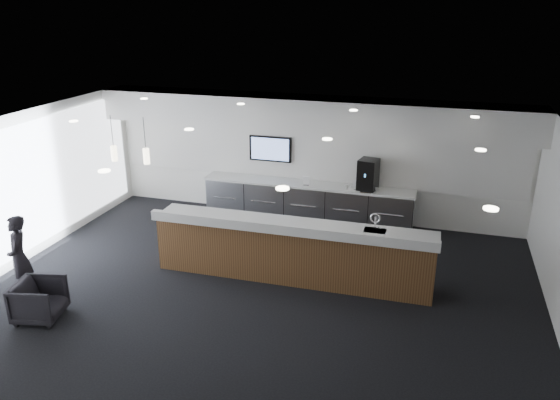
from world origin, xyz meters
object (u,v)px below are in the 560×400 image
(armchair, at_px, (39,300))
(lounge_guest, at_px, (19,258))
(service_counter, at_px, (292,251))
(coffee_machine, at_px, (368,174))

(armchair, xyz_separation_m, lounge_guest, (-0.76, 0.51, 0.44))
(service_counter, distance_m, lounge_guest, 4.88)
(lounge_guest, bearing_deg, service_counter, 79.42)
(service_counter, xyz_separation_m, lounge_guest, (-4.42, -2.07, 0.20))
(armchair, bearing_deg, coffee_machine, -53.25)
(coffee_machine, relative_size, armchair, 0.95)
(service_counter, height_order, lounge_guest, lounge_guest)
(coffee_machine, distance_m, armchair, 7.24)
(lounge_guest, bearing_deg, armchair, 20.31)
(service_counter, xyz_separation_m, armchair, (-3.66, -2.58, -0.24))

